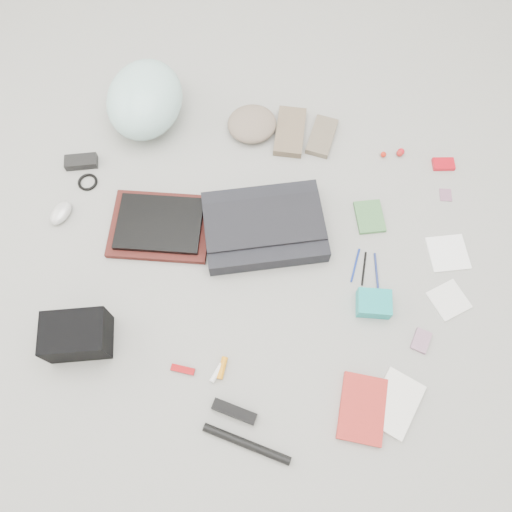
% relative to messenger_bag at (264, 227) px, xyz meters
% --- Properties ---
extents(ground_plane, '(4.00, 4.00, 0.00)m').
position_rel_messenger_bag_xyz_m(ground_plane, '(-0.01, -0.12, -0.04)').
color(ground_plane, gray).
extents(messenger_bag, '(0.50, 0.42, 0.07)m').
position_rel_messenger_bag_xyz_m(messenger_bag, '(0.00, 0.00, 0.00)').
color(messenger_bag, black).
rests_on(messenger_bag, ground_plane).
extents(bag_flap, '(0.47, 0.32, 0.01)m').
position_rel_messenger_bag_xyz_m(bag_flap, '(0.00, -0.00, 0.04)').
color(bag_flap, black).
rests_on(bag_flap, messenger_bag).
extents(laptop_sleeve, '(0.39, 0.31, 0.03)m').
position_rel_messenger_bag_xyz_m(laptop_sleeve, '(-0.38, -0.06, -0.02)').
color(laptop_sleeve, '#4B1915').
rests_on(laptop_sleeve, ground_plane).
extents(laptop, '(0.33, 0.26, 0.02)m').
position_rel_messenger_bag_xyz_m(laptop, '(-0.38, -0.06, -0.00)').
color(laptop, black).
rests_on(laptop, laptop_sleeve).
extents(bike_helmet, '(0.30, 0.37, 0.22)m').
position_rel_messenger_bag_xyz_m(bike_helmet, '(-0.55, 0.43, 0.07)').
color(bike_helmet, '#B7EEE9').
rests_on(bike_helmet, ground_plane).
extents(beanie, '(0.25, 0.25, 0.07)m').
position_rel_messenger_bag_xyz_m(beanie, '(-0.13, 0.45, -0.00)').
color(beanie, gray).
rests_on(beanie, ground_plane).
extents(mitten_left, '(0.12, 0.23, 0.03)m').
position_rel_messenger_bag_xyz_m(mitten_left, '(0.03, 0.45, -0.02)').
color(mitten_left, '#76634D').
rests_on(mitten_left, ground_plane).
extents(mitten_right, '(0.11, 0.19, 0.03)m').
position_rel_messenger_bag_xyz_m(mitten_right, '(0.16, 0.45, -0.02)').
color(mitten_right, '#726553').
rests_on(mitten_right, ground_plane).
extents(power_brick, '(0.13, 0.09, 0.03)m').
position_rel_messenger_bag_xyz_m(power_brick, '(-0.76, 0.16, -0.02)').
color(power_brick, black).
rests_on(power_brick, ground_plane).
extents(cable_coil, '(0.08, 0.08, 0.01)m').
position_rel_messenger_bag_xyz_m(cable_coil, '(-0.71, 0.08, -0.03)').
color(cable_coil, black).
rests_on(cable_coil, ground_plane).
extents(mouse, '(0.09, 0.12, 0.04)m').
position_rel_messenger_bag_xyz_m(mouse, '(-0.76, -0.07, -0.02)').
color(mouse, silver).
rests_on(mouse, ground_plane).
extents(camera_bag, '(0.24, 0.19, 0.13)m').
position_rel_messenger_bag_xyz_m(camera_bag, '(-0.53, -0.52, 0.03)').
color(camera_bag, black).
rests_on(camera_bag, ground_plane).
extents(multitool, '(0.08, 0.03, 0.01)m').
position_rel_messenger_bag_xyz_m(multitool, '(-0.18, -0.55, -0.03)').
color(multitool, '#9A0508').
rests_on(multitool, ground_plane).
extents(toiletry_tube_white, '(0.04, 0.07, 0.02)m').
position_rel_messenger_bag_xyz_m(toiletry_tube_white, '(-0.06, -0.54, -0.03)').
color(toiletry_tube_white, white).
rests_on(toiletry_tube_white, ground_plane).
extents(toiletry_tube_orange, '(0.02, 0.07, 0.02)m').
position_rel_messenger_bag_xyz_m(toiletry_tube_orange, '(-0.05, -0.52, -0.03)').
color(toiletry_tube_orange, orange).
rests_on(toiletry_tube_orange, ground_plane).
extents(u_lock, '(0.15, 0.06, 0.03)m').
position_rel_messenger_bag_xyz_m(u_lock, '(0.02, -0.65, -0.02)').
color(u_lock, black).
rests_on(u_lock, ground_plane).
extents(bike_pump, '(0.29, 0.08, 0.03)m').
position_rel_messenger_bag_xyz_m(bike_pump, '(0.08, -0.74, -0.02)').
color(bike_pump, black).
rests_on(bike_pump, ground_plane).
extents(book_red, '(0.14, 0.21, 0.02)m').
position_rel_messenger_bag_xyz_m(book_red, '(0.42, -0.57, -0.02)').
color(book_red, red).
rests_on(book_red, ground_plane).
extents(book_white, '(0.19, 0.23, 0.02)m').
position_rel_messenger_bag_xyz_m(book_white, '(0.52, -0.53, -0.03)').
color(book_white, silver).
rests_on(book_white, ground_plane).
extents(notepad, '(0.13, 0.16, 0.02)m').
position_rel_messenger_bag_xyz_m(notepad, '(0.38, 0.13, -0.03)').
color(notepad, '#407540').
rests_on(notepad, ground_plane).
extents(pen_blue, '(0.02, 0.13, 0.01)m').
position_rel_messenger_bag_xyz_m(pen_blue, '(0.35, -0.08, -0.03)').
color(pen_blue, navy).
rests_on(pen_blue, ground_plane).
extents(pen_black, '(0.01, 0.13, 0.01)m').
position_rel_messenger_bag_xyz_m(pen_black, '(0.38, -0.08, -0.03)').
color(pen_black, black).
rests_on(pen_black, ground_plane).
extents(pen_navy, '(0.03, 0.14, 0.01)m').
position_rel_messenger_bag_xyz_m(pen_navy, '(0.42, -0.09, -0.03)').
color(pen_navy, navy).
rests_on(pen_navy, ground_plane).
extents(accordion_wallet, '(0.12, 0.10, 0.06)m').
position_rel_messenger_bag_xyz_m(accordion_wallet, '(0.42, -0.22, -0.01)').
color(accordion_wallet, '#129C9B').
rests_on(accordion_wallet, ground_plane).
extents(card_deck, '(0.07, 0.09, 0.01)m').
position_rel_messenger_bag_xyz_m(card_deck, '(0.59, -0.31, -0.03)').
color(card_deck, '#A57793').
rests_on(card_deck, ground_plane).
extents(napkin_top, '(0.17, 0.17, 0.01)m').
position_rel_messenger_bag_xyz_m(napkin_top, '(0.67, 0.03, -0.03)').
color(napkin_top, white).
rests_on(napkin_top, ground_plane).
extents(napkin_bottom, '(0.16, 0.16, 0.01)m').
position_rel_messenger_bag_xyz_m(napkin_bottom, '(0.68, -0.15, -0.03)').
color(napkin_bottom, white).
rests_on(napkin_bottom, ground_plane).
extents(lollipop_a, '(0.02, 0.02, 0.02)m').
position_rel_messenger_bag_xyz_m(lollipop_a, '(0.41, 0.41, -0.02)').
color(lollipop_a, red).
rests_on(lollipop_a, ground_plane).
extents(lollipop_b, '(0.03, 0.03, 0.03)m').
position_rel_messenger_bag_xyz_m(lollipop_b, '(0.47, 0.43, -0.02)').
color(lollipop_b, '#AA1D19').
rests_on(lollipop_b, ground_plane).
extents(lollipop_c, '(0.03, 0.03, 0.03)m').
position_rel_messenger_bag_xyz_m(lollipop_c, '(0.47, 0.44, -0.02)').
color(lollipop_c, red).
rests_on(lollipop_c, ground_plane).
extents(altoids_tin, '(0.09, 0.07, 0.02)m').
position_rel_messenger_bag_xyz_m(altoids_tin, '(0.64, 0.41, -0.03)').
color(altoids_tin, red).
rests_on(altoids_tin, ground_plane).
extents(stamp_sheet, '(0.05, 0.06, 0.00)m').
position_rel_messenger_bag_xyz_m(stamp_sheet, '(0.66, 0.28, -0.03)').
color(stamp_sheet, '#9A6281').
rests_on(stamp_sheet, ground_plane).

